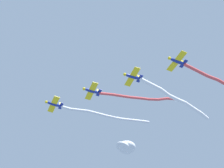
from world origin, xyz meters
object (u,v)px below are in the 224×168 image
airplane_left_wing (92,91)px  airplane_right_wing (132,77)px  airplane_slot (177,61)px  airplane_lead (54,104)px

airplane_left_wing → airplane_right_wing: (6.03, 9.39, 0.25)m
airplane_left_wing → airplane_right_wing: bearing=134.2°
airplane_right_wing → airplane_slot: (6.03, 9.39, 0.25)m
airplane_lead → airplane_right_wing: bearing=131.2°
airplane_lead → airplane_left_wing: 11.16m
airplane_lead → airplane_right_wing: airplane_right_wing is taller
airplane_left_wing → airplane_right_wing: airplane_right_wing is taller
airplane_left_wing → airplane_slot: (12.06, 18.78, 0.50)m
airplane_lead → airplane_slot: bearing=131.2°
airplane_left_wing → airplane_right_wing: size_ratio=1.00×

